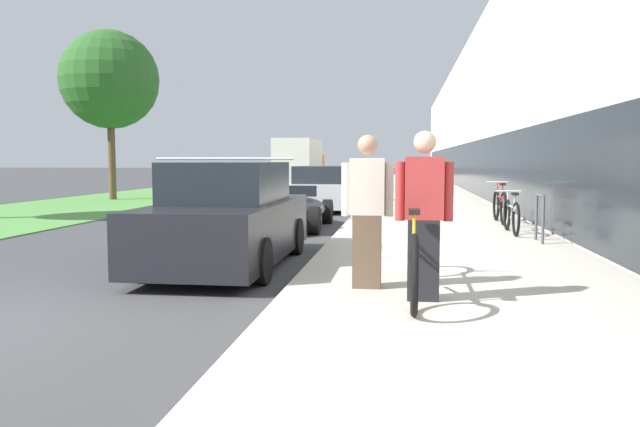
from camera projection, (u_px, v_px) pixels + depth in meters
sidewalk_slab at (422, 196)px, 25.87m from camera, size 4.21×70.00×0.13m
storefront_facade at (557, 121)px, 32.52m from camera, size 10.01×70.00×7.16m
lawn_strip at (187, 191)px, 31.34m from camera, size 5.90×70.00×0.03m
tandem_bicycle at (413, 255)px, 6.82m from camera, size 0.52×2.97×0.97m
person_rider at (424, 216)px, 6.39m from camera, size 0.59×0.23×1.74m
person_bystander at (367, 211)px, 7.02m from camera, size 0.59×0.23×1.72m
bike_rack_hoop at (540, 213)px, 10.94m from camera, size 0.05×0.60×0.84m
cruiser_bike_nearest at (511, 215)px, 12.27m from camera, size 0.52×1.70×0.83m
cruiser_bike_middle at (500, 206)px, 14.30m from camera, size 0.52×1.83×0.94m
parked_sedan_curbside at (228, 219)px, 9.18m from camera, size 1.79×4.24×1.61m
vintage_roadster_curbside at (290, 210)px, 14.33m from camera, size 1.68×4.01×0.96m
parked_sedan_far at (322, 190)px, 19.61m from camera, size 1.93×4.25×1.38m
moving_truck at (300, 163)px, 36.97m from camera, size 2.19×7.28×2.75m
street_tree_far at (110, 80)px, 23.93m from camera, size 3.75×3.75×6.52m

